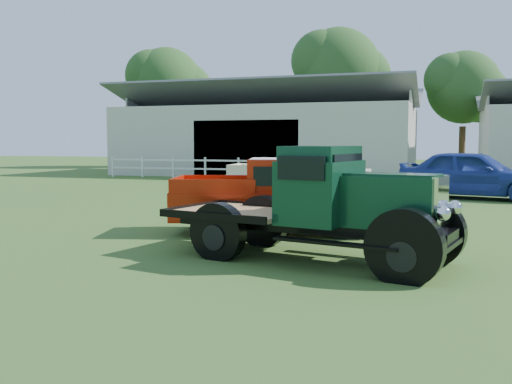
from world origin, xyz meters
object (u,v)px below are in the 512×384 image
(white_pickup, at_px, (299,179))
(vintage_flatbed, at_px, (315,204))
(red_pickup, at_px, (274,195))
(misc_car_blue, at_px, (473,174))

(white_pickup, bearing_deg, vintage_flatbed, -78.82)
(vintage_flatbed, relative_size, red_pickup, 1.07)
(red_pickup, distance_m, white_pickup, 5.82)
(vintage_flatbed, bearing_deg, red_pickup, 132.06)
(vintage_flatbed, xyz_separation_m, white_pickup, (-2.36, 8.44, -0.13))
(red_pickup, xyz_separation_m, white_pickup, (-0.82, 5.76, 0.01))
(red_pickup, xyz_separation_m, misc_car_blue, (4.67, 9.88, 0.04))
(white_pickup, relative_size, misc_car_blue, 0.90)
(red_pickup, distance_m, misc_car_blue, 10.93)
(white_pickup, distance_m, misc_car_blue, 6.87)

